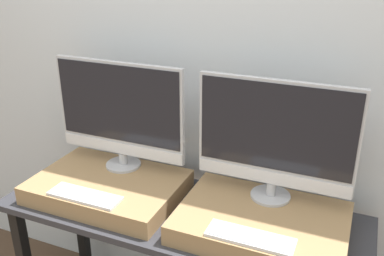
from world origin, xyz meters
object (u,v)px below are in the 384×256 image
at_px(monitor_left, 120,112).
at_px(keyboard_right, 250,237).
at_px(keyboard_left, 85,196).
at_px(monitor_right, 275,137).

bearing_deg(monitor_left, keyboard_right, -23.16).
bearing_deg(keyboard_left, monitor_right, 23.16).
height_order(monitor_left, keyboard_left, monitor_left).
relative_size(monitor_right, keyboard_right, 1.99).
xyz_separation_m(keyboard_left, keyboard_right, (0.72, 0.00, 0.00)).
distance_m(monitor_left, keyboard_left, 0.41).
xyz_separation_m(keyboard_left, monitor_right, (0.72, 0.31, 0.27)).
relative_size(keyboard_left, keyboard_right, 1.00).
height_order(keyboard_left, keyboard_right, same).
bearing_deg(monitor_right, keyboard_right, -90.00).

